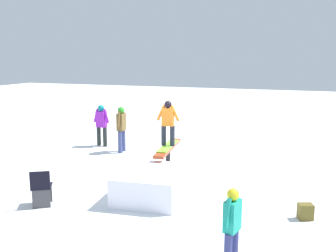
{
  "coord_description": "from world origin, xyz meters",
  "views": [
    {
      "loc": [
        -9.85,
        -3.55,
        3.44
      ],
      "look_at": [
        0.0,
        0.0,
        1.47
      ],
      "focal_mm": 40.0,
      "sensor_mm": 36.0,
      "label": 1
    }
  ],
  "objects_px": {
    "bystander_brown": "(121,127)",
    "backpack_on_snow": "(305,212)",
    "rail_feature": "(168,151)",
    "main_rider_on_rail": "(168,125)",
    "bystander_teal": "(232,224)",
    "folding_chair": "(42,189)",
    "bystander_purple": "(101,123)"
  },
  "relations": [
    {
      "from": "bystander_brown",
      "to": "backpack_on_snow",
      "type": "relative_size",
      "value": 4.87
    },
    {
      "from": "rail_feature",
      "to": "main_rider_on_rail",
      "type": "bearing_deg",
      "value": 0.0
    },
    {
      "from": "backpack_on_snow",
      "to": "main_rider_on_rail",
      "type": "bearing_deg",
      "value": 133.5
    },
    {
      "from": "main_rider_on_rail",
      "to": "backpack_on_snow",
      "type": "bearing_deg",
      "value": -120.51
    },
    {
      "from": "rail_feature",
      "to": "bystander_teal",
      "type": "distance_m",
      "value": 4.95
    },
    {
      "from": "folding_chair",
      "to": "rail_feature",
      "type": "bearing_deg",
      "value": -153.03
    },
    {
      "from": "bystander_teal",
      "to": "bystander_brown",
      "type": "bearing_deg",
      "value": -125.92
    },
    {
      "from": "bystander_brown",
      "to": "folding_chair",
      "type": "distance_m",
      "value": 5.17
    },
    {
      "from": "main_rider_on_rail",
      "to": "bystander_brown",
      "type": "relative_size",
      "value": 0.94
    },
    {
      "from": "rail_feature",
      "to": "backpack_on_snow",
      "type": "xyz_separation_m",
      "value": [
        -1.8,
        -3.77,
        -0.56
      ]
    },
    {
      "from": "rail_feature",
      "to": "folding_chair",
      "type": "xyz_separation_m",
      "value": [
        -3.12,
        1.99,
        -0.31
      ]
    },
    {
      "from": "folding_chair",
      "to": "backpack_on_snow",
      "type": "bearing_deg",
      "value": 162.31
    },
    {
      "from": "bystander_purple",
      "to": "bystander_teal",
      "type": "bearing_deg",
      "value": 140.06
    },
    {
      "from": "bystander_teal",
      "to": "backpack_on_snow",
      "type": "bearing_deg",
      "value": 168.88
    },
    {
      "from": "bystander_brown",
      "to": "bystander_teal",
      "type": "height_order",
      "value": "bystander_brown"
    },
    {
      "from": "main_rider_on_rail",
      "to": "bystander_teal",
      "type": "height_order",
      "value": "main_rider_on_rail"
    },
    {
      "from": "bystander_purple",
      "to": "folding_chair",
      "type": "distance_m",
      "value": 5.95
    },
    {
      "from": "bystander_teal",
      "to": "backpack_on_snow",
      "type": "height_order",
      "value": "bystander_teal"
    },
    {
      "from": "bystander_teal",
      "to": "folding_chair",
      "type": "height_order",
      "value": "bystander_teal"
    },
    {
      "from": "bystander_purple",
      "to": "bystander_teal",
      "type": "distance_m",
      "value": 9.23
    },
    {
      "from": "bystander_purple",
      "to": "folding_chair",
      "type": "height_order",
      "value": "bystander_purple"
    },
    {
      "from": "folding_chair",
      "to": "backpack_on_snow",
      "type": "xyz_separation_m",
      "value": [
        1.31,
        -5.75,
        -0.24
      ]
    },
    {
      "from": "bystander_teal",
      "to": "backpack_on_snow",
      "type": "relative_size",
      "value": 4.04
    },
    {
      "from": "bystander_brown",
      "to": "backpack_on_snow",
      "type": "distance_m",
      "value": 7.37
    },
    {
      "from": "bystander_teal",
      "to": "folding_chair",
      "type": "distance_m",
      "value": 4.74
    },
    {
      "from": "rail_feature",
      "to": "backpack_on_snow",
      "type": "height_order",
      "value": "rail_feature"
    },
    {
      "from": "main_rider_on_rail",
      "to": "folding_chair",
      "type": "bearing_deg",
      "value": 142.58
    },
    {
      "from": "rail_feature",
      "to": "folding_chair",
      "type": "height_order",
      "value": "folding_chair"
    },
    {
      "from": "bystander_purple",
      "to": "backpack_on_snow",
      "type": "relative_size",
      "value": 4.7
    },
    {
      "from": "folding_chair",
      "to": "backpack_on_snow",
      "type": "relative_size",
      "value": 2.59
    },
    {
      "from": "bystander_brown",
      "to": "folding_chair",
      "type": "bearing_deg",
      "value": 3.15
    },
    {
      "from": "bystander_purple",
      "to": "bystander_brown",
      "type": "height_order",
      "value": "bystander_brown"
    }
  ]
}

